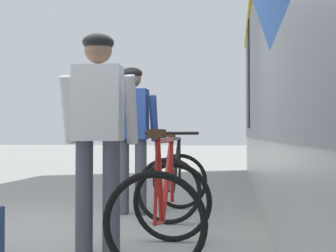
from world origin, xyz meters
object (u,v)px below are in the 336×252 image
(cyclist_far_in_blue, at_px, (132,126))
(bicycle_far_black, at_px, (175,182))
(cyclist_near_in_white, at_px, (98,122))
(bicycle_near_red, at_px, (165,205))

(cyclist_far_in_blue, xyz_separation_m, bicycle_far_black, (0.52, -0.04, -0.65))
(cyclist_far_in_blue, bearing_deg, cyclist_near_in_white, -85.53)
(cyclist_far_in_blue, height_order, bicycle_far_black, cyclist_far_in_blue)
(cyclist_near_in_white, height_order, bicycle_near_red, cyclist_near_in_white)
(cyclist_far_in_blue, relative_size, bicycle_near_red, 1.62)
(bicycle_near_red, height_order, bicycle_far_black, same)
(cyclist_near_in_white, relative_size, bicycle_far_black, 1.64)
(bicycle_near_red, xyz_separation_m, bicycle_far_black, (-0.16, 1.79, 0.00))
(cyclist_far_in_blue, distance_m, bicycle_near_red, 2.06)
(bicycle_near_red, bearing_deg, cyclist_near_in_white, 177.38)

